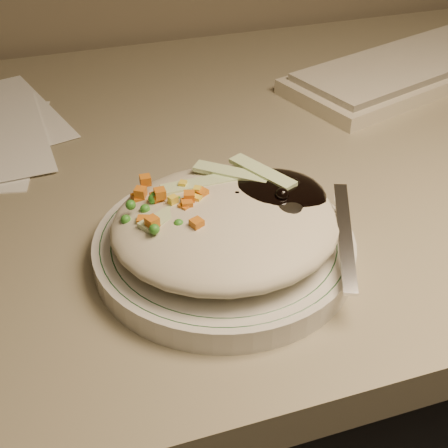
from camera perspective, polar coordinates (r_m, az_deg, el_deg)
name	(u,v)px	position (r m, az deg, el deg)	size (l,w,h in m)	color
desk	(243,278)	(0.83, 1.75, -4.93)	(1.40, 0.70, 0.74)	gray
plate	(224,248)	(0.54, 0.00, -2.23)	(0.22, 0.22, 0.02)	silver
plate_rim	(224,239)	(0.53, 0.00, -1.39)	(0.21, 0.21, 0.00)	#144723
meal	(229,218)	(0.52, 0.48, 0.54)	(0.21, 0.19, 0.05)	#B2AA90
keyboard	(417,67)	(0.92, 17.20, 13.59)	(0.41, 0.25, 0.03)	beige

